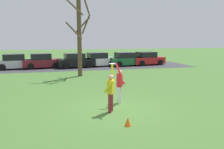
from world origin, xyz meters
name	(u,v)px	position (x,y,z in m)	size (l,w,h in m)	color
ground_plane	(115,109)	(0.00, 0.00, 0.00)	(120.00, 120.00, 0.00)	#426B2D
person_catcher	(111,90)	(-0.28, -0.37, 0.98)	(0.52, 0.59, 2.08)	maroon
person_defender	(120,83)	(0.48, 0.88, 0.98)	(0.62, 0.66, 2.04)	silver
frisbee_disc	(112,64)	(-0.16, -0.18, 2.09)	(0.26, 0.26, 0.02)	white
parked_car_silver	(15,62)	(-6.80, 15.82, 0.73)	(4.32, 2.49, 1.59)	#BCBCC1
parked_car_maroon	(42,61)	(-4.09, 15.87, 0.73)	(4.32, 2.49, 1.59)	maroon
parked_car_black	(75,61)	(-0.50, 15.49, 0.73)	(4.32, 2.49, 1.59)	black
parked_car_white	(98,60)	(2.17, 16.03, 0.73)	(4.32, 2.49, 1.59)	white
parked_car_green	(126,60)	(5.44, 15.75, 0.73)	(4.32, 2.49, 1.59)	#1E6633
parked_car_red	(147,59)	(8.28, 16.00, 0.73)	(4.32, 2.49, 1.59)	red
parking_strip	(87,67)	(0.80, 15.78, 0.00)	(24.35, 6.40, 0.01)	#38383D
bare_tree_tall	(80,36)	(-0.58, 9.53, 3.43)	(2.13, 2.14, 6.42)	brown
field_cone_orange	(128,122)	(-0.04, -2.09, 0.16)	(0.26, 0.26, 0.32)	orange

